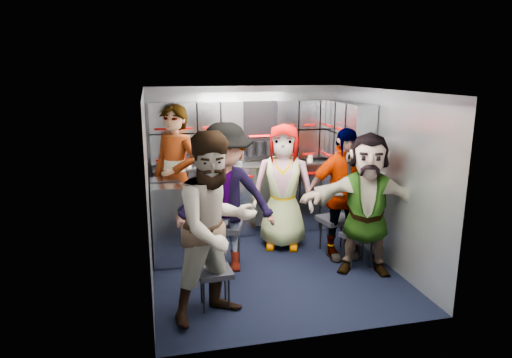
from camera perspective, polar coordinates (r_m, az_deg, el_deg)
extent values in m
plane|color=black|center=(5.61, 1.98, -10.99)|extent=(3.00, 3.00, 0.00)
cube|color=#949BA2|center=(6.68, -1.31, 2.52)|extent=(2.80, 0.04, 2.10)
cube|color=#949BA2|center=(5.08, -13.34, -1.39)|extent=(0.04, 3.00, 2.10)
cube|color=#949BA2|center=(5.78, 15.59, 0.27)|extent=(0.04, 3.00, 2.10)
cube|color=silver|center=(5.11, 2.17, 10.98)|extent=(2.80, 3.00, 0.02)
cube|color=#9B9FAB|center=(6.61, -0.91, -2.54)|extent=(2.68, 0.38, 0.99)
cube|color=#9B9FAB|center=(5.78, -10.98, -5.19)|extent=(0.38, 0.76, 0.99)
cube|color=#ADB0B5|center=(6.49, -0.92, 1.88)|extent=(2.68, 0.42, 0.03)
cube|color=#9B9FAB|center=(6.47, -1.05, 6.10)|extent=(2.68, 0.28, 0.82)
cube|color=#9B9FAB|center=(6.25, 11.57, 5.57)|extent=(0.28, 1.00, 0.82)
cube|color=#9B9FAB|center=(6.37, 11.52, -3.41)|extent=(0.28, 1.20, 1.00)
cube|color=#940301|center=(6.33, -0.53, 0.32)|extent=(2.60, 0.02, 0.03)
cube|color=black|center=(4.63, -5.21, -11.55)|extent=(0.35, 0.34, 0.05)
cylinder|color=black|center=(4.61, -6.53, -14.40)|extent=(0.02, 0.02, 0.35)
cylinder|color=black|center=(4.64, -3.41, -14.14)|extent=(0.02, 0.02, 0.35)
cylinder|color=black|center=(4.79, -6.84, -13.23)|extent=(0.02, 0.02, 0.35)
cylinder|color=black|center=(4.82, -3.86, -12.99)|extent=(0.02, 0.02, 0.35)
cube|color=black|center=(5.56, -4.05, -5.99)|extent=(0.53, 0.52, 0.07)
cylinder|color=black|center=(5.51, -5.41, -8.98)|extent=(0.03, 0.03, 0.45)
cylinder|color=black|center=(5.55, -2.17, -8.73)|extent=(0.03, 0.03, 0.45)
cylinder|color=black|center=(5.75, -5.78, -7.97)|extent=(0.03, 0.03, 0.45)
cylinder|color=black|center=(5.80, -2.69, -7.74)|extent=(0.03, 0.03, 0.45)
cube|color=black|center=(6.27, 2.88, -4.10)|extent=(0.50, 0.49, 0.06)
cylinder|color=black|center=(6.19, 1.89, -6.51)|extent=(0.02, 0.02, 0.41)
cylinder|color=black|center=(6.27, 4.43, -6.29)|extent=(0.02, 0.02, 0.41)
cylinder|color=black|center=(6.42, 1.32, -5.78)|extent=(0.02, 0.02, 0.41)
cylinder|color=black|center=(6.49, 3.78, -5.58)|extent=(0.02, 0.02, 0.41)
cube|color=black|center=(6.00, 9.89, -5.00)|extent=(0.47, 0.45, 0.06)
cylinder|color=black|center=(5.92, 8.95, -7.61)|extent=(0.03, 0.03, 0.42)
cylinder|color=black|center=(6.03, 11.56, -7.32)|extent=(0.03, 0.03, 0.42)
cylinder|color=black|center=(6.13, 8.07, -6.80)|extent=(0.03, 0.03, 0.42)
cylinder|color=black|center=(6.24, 10.60, -6.54)|extent=(0.03, 0.03, 0.42)
cube|color=black|center=(5.67, 12.63, -6.86)|extent=(0.45, 0.44, 0.05)
cylinder|color=black|center=(5.60, 11.82, -9.28)|extent=(0.02, 0.02, 0.36)
cylinder|color=black|center=(5.71, 14.17, -8.97)|extent=(0.02, 0.02, 0.36)
cylinder|color=black|center=(5.79, 10.91, -8.49)|extent=(0.02, 0.02, 0.36)
cylinder|color=black|center=(5.89, 13.20, -8.20)|extent=(0.02, 0.02, 0.36)
imported|color=black|center=(6.02, -9.99, 0.10)|extent=(0.81, 0.81, 1.90)
imported|color=black|center=(4.26, -5.02, -6.07)|extent=(1.08, 0.98, 1.80)
imported|color=black|center=(5.27, -3.81, -2.46)|extent=(1.22, 0.83, 1.75)
imported|color=black|center=(5.99, 3.40, -0.98)|extent=(0.94, 0.76, 1.65)
imported|color=black|center=(5.73, 10.74, -1.89)|extent=(0.97, 0.41, 1.65)
imported|color=black|center=(5.38, 13.70, -3.08)|extent=(1.60, 1.03, 1.65)
cylinder|color=white|center=(6.30, -7.44, 2.79)|extent=(0.06, 0.06, 0.27)
cylinder|color=white|center=(6.35, -4.29, 2.73)|extent=(0.07, 0.07, 0.22)
cylinder|color=white|center=(6.52, 2.91, 3.09)|extent=(0.07, 0.07, 0.23)
cylinder|color=beige|center=(6.29, -8.46, 2.01)|extent=(0.08, 0.08, 0.11)
cylinder|color=beige|center=(6.67, 6.75, 2.67)|extent=(0.08, 0.08, 0.10)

